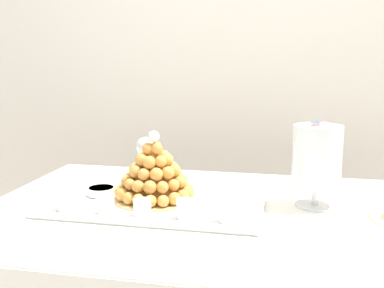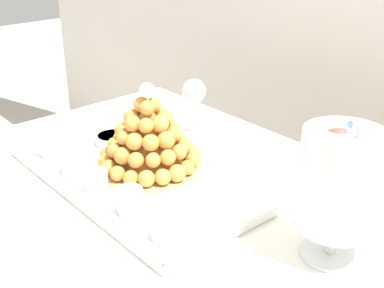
{
  "view_description": "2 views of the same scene",
  "coord_description": "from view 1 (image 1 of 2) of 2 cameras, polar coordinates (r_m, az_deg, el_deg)",
  "views": [
    {
      "loc": [
        0.17,
        -1.26,
        1.24
      ],
      "look_at": [
        -0.08,
        -0.04,
        1.0
      ],
      "focal_mm": 42.29,
      "sensor_mm": 36.0,
      "label": 1
    },
    {
      "loc": [
        0.68,
        -0.6,
        1.38
      ],
      "look_at": [
        -0.08,
        0.06,
        0.92
      ],
      "focal_mm": 47.53,
      "sensor_mm": 36.0,
      "label": 2
    }
  ],
  "objects": [
    {
      "name": "dessert_cup_mid_right",
      "position": [
        1.25,
        -0.75,
        -8.3
      ],
      "size": [
        0.05,
        0.05,
        0.05
      ],
      "color": "silver",
      "rests_on": "serving_tray"
    },
    {
      "name": "dessert_cup_centre",
      "position": [
        1.28,
        -6.28,
        -8.06
      ],
      "size": [
        0.05,
        0.05,
        0.05
      ],
      "color": "silver",
      "rests_on": "serving_tray"
    },
    {
      "name": "serving_tray",
      "position": [
        1.4,
        -4.47,
        -7.47
      ],
      "size": [
        0.65,
        0.38,
        0.02
      ],
      "color": "white",
      "rests_on": "buffet_table"
    },
    {
      "name": "wine_glass",
      "position": [
        1.64,
        -5.91,
        -0.52
      ],
      "size": [
        0.07,
        0.07,
        0.16
      ],
      "color": "silver",
      "rests_on": "buffet_table"
    },
    {
      "name": "macaron_goblet",
      "position": [
        1.39,
        15.47,
        -1.53
      ],
      "size": [
        0.14,
        0.14,
        0.27
      ],
      "color": "white",
      "rests_on": "buffet_table"
    },
    {
      "name": "backdrop_wall",
      "position": [
        2.25,
        7.49,
        10.95
      ],
      "size": [
        4.8,
        0.1,
        2.5
      ],
      "primitive_type": "cube",
      "color": "silver",
      "rests_on": "ground_plane"
    },
    {
      "name": "dessert_cup_mid_left",
      "position": [
        1.31,
        -10.79,
        -7.69
      ],
      "size": [
        0.05,
        0.05,
        0.05
      ],
      "color": "silver",
      "rests_on": "serving_tray"
    },
    {
      "name": "creme_brulee_ramekin",
      "position": [
        1.5,
        -11.38,
        -5.78
      ],
      "size": [
        0.09,
        0.09,
        0.02
      ],
      "color": "white",
      "rests_on": "serving_tray"
    },
    {
      "name": "croquembouche",
      "position": [
        1.41,
        -4.76,
        -3.81
      ],
      "size": [
        0.26,
        0.26,
        0.22
      ],
      "color": "tan",
      "rests_on": "serving_tray"
    },
    {
      "name": "dessert_cup_right",
      "position": [
        1.23,
        4.63,
        -8.77
      ],
      "size": [
        0.05,
        0.05,
        0.05
      ],
      "color": "silver",
      "rests_on": "serving_tray"
    },
    {
      "name": "dessert_cup_left",
      "position": [
        1.37,
        -15.52,
        -6.87
      ],
      "size": [
        0.06,
        0.06,
        0.06
      ],
      "color": "silver",
      "rests_on": "serving_tray"
    },
    {
      "name": "buffet_table",
      "position": [
        1.39,
        3.77,
        -12.86
      ],
      "size": [
        1.45,
        0.91,
        0.8
      ],
      "color": "brown",
      "rests_on": "ground_plane"
    }
  ]
}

